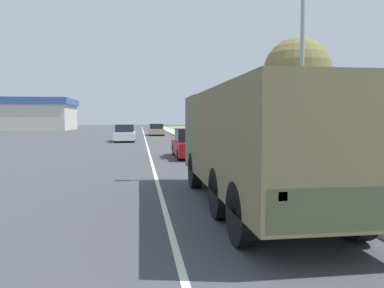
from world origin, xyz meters
TOP-DOWN VIEW (x-y plane):
  - ground_plane at (0.00, 40.00)m, footprint 180.00×180.00m
  - lane_centre_stripe at (0.00, 40.00)m, footprint 0.12×120.00m
  - sidewalk_right at (4.50, 40.00)m, footprint 1.80×120.00m
  - grass_strip_right at (8.90, 40.00)m, footprint 7.00×120.00m
  - military_truck at (2.11, 9.82)m, footprint 2.32×7.89m
  - car_nearest_ahead at (2.16, 21.40)m, footprint 1.72×4.30m
  - car_second_ahead at (-1.92, 36.35)m, footprint 1.84×4.78m
  - car_third_ahead at (1.52, 48.75)m, footprint 1.85×4.79m
  - pickup_truck at (8.18, 17.77)m, footprint 1.97×5.27m
  - lamp_post at (4.57, 13.23)m, footprint 1.69×0.24m
  - tree_mid_right at (7.84, 20.67)m, footprint 3.59×3.59m
  - building_distant at (-22.94, 73.42)m, footprint 20.45×13.44m

SIDE VIEW (x-z plane):
  - ground_plane at x=0.00m, z-range 0.00..0.00m
  - lane_centre_stripe at x=0.00m, z-range 0.00..0.00m
  - grass_strip_right at x=8.90m, z-range 0.00..0.02m
  - sidewalk_right at x=4.50m, z-range 0.00..0.12m
  - car_third_ahead at x=1.52m, z-range -0.06..1.38m
  - car_second_ahead at x=-1.92m, z-range -0.08..1.48m
  - car_nearest_ahead at x=2.16m, z-range -0.08..1.49m
  - pickup_truck at x=8.18m, z-range -0.01..1.81m
  - military_truck at x=2.11m, z-range 0.22..2.99m
  - building_distant at x=-22.94m, z-range 0.04..5.75m
  - tree_mid_right at x=7.84m, z-range 1.41..7.82m
  - lamp_post at x=4.57m, z-range 0.81..8.97m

